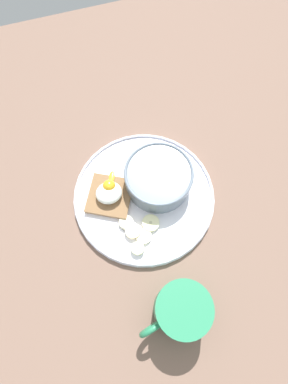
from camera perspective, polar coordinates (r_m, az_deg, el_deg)
The scene contains 11 objects.
ground_plane at distance 65.09cm, azimuth 0.00°, elevation -1.29°, with size 120.00×120.00×2.00cm, color brown.
plate at distance 63.40cm, azimuth 0.00°, elevation -0.73°, with size 29.76×29.76×1.60cm.
oatmeal_bowl at distance 61.83cm, azimuth 2.76°, elevation 2.74°, with size 14.07×14.07×5.33cm.
toast_slice at distance 62.83cm, azimuth -6.52°, elevation -0.78°, with size 11.88×11.88×1.24cm.
poached_egg at distance 61.11cm, azimuth -6.68°, elevation 0.13°, with size 5.41×7.69×3.42cm.
banana_slice_front at distance 59.43cm, azimuth -1.20°, elevation -10.70°, with size 3.68×3.67×1.50cm.
banana_slice_left at distance 60.82cm, azimuth 1.27°, elevation -5.96°, with size 4.63×4.64×1.06cm.
banana_slice_back at distance 60.27cm, azimuth -2.14°, elevation -7.48°, with size 4.27×4.28×1.36cm.
banana_slice_right at distance 60.22cm, azimuth -0.05°, elevation -8.47°, with size 3.84×3.83×0.90cm.
banana_slice_inner at distance 60.92cm, azimuth -3.42°, elevation -5.83°, with size 4.11×4.14×1.28cm.
coffee_mug at distance 55.47cm, azimuth 6.98°, elevation -21.36°, with size 12.93×9.39×9.73cm.
Camera 1 is at (6.72, 21.41, 62.10)cm, focal length 28.00 mm.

